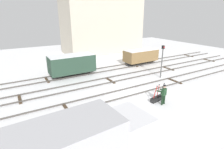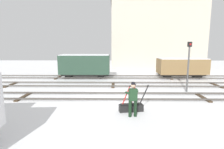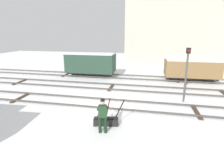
{
  "view_description": "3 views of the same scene",
  "coord_description": "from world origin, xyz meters",
  "px_view_note": "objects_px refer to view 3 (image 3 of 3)",
  "views": [
    {
      "loc": [
        -8.89,
        -11.98,
        6.82
      ],
      "look_at": [
        -0.13,
        2.99,
        0.91
      ],
      "focal_mm": 28.48,
      "sensor_mm": 36.0,
      "label": 1
    },
    {
      "loc": [
        0.12,
        -11.29,
        3.35
      ],
      "look_at": [
        -0.06,
        1.31,
        1.33
      ],
      "focal_mm": 28.69,
      "sensor_mm": 36.0,
      "label": 2
    },
    {
      "loc": [
        2.83,
        -10.15,
        4.54
      ],
      "look_at": [
        0.39,
        2.06,
        1.55
      ],
      "focal_mm": 27.73,
      "sensor_mm": 36.0,
      "label": 3
    }
  ],
  "objects_px": {
    "signal_post": "(187,69)",
    "freight_car_far_end": "(91,63)",
    "switch_lever_frame": "(106,120)",
    "freight_car_near_switch": "(191,69)",
    "rail_worker": "(103,114)"
  },
  "relations": [
    {
      "from": "signal_post",
      "to": "freight_car_far_end",
      "type": "distance_m",
      "value": 10.15
    },
    {
      "from": "freight_car_far_end",
      "to": "switch_lever_frame",
      "type": "bearing_deg",
      "value": -68.16
    },
    {
      "from": "freight_car_near_switch",
      "to": "freight_car_far_end",
      "type": "bearing_deg",
      "value": 179.14
    },
    {
      "from": "switch_lever_frame",
      "to": "rail_worker",
      "type": "bearing_deg",
      "value": -100.04
    },
    {
      "from": "signal_post",
      "to": "freight_car_near_switch",
      "type": "height_order",
      "value": "signal_post"
    },
    {
      "from": "rail_worker",
      "to": "freight_car_near_switch",
      "type": "relative_size",
      "value": 0.35
    },
    {
      "from": "rail_worker",
      "to": "freight_car_near_switch",
      "type": "distance_m",
      "value": 12.03
    },
    {
      "from": "switch_lever_frame",
      "to": "freight_car_near_switch",
      "type": "xyz_separation_m",
      "value": [
        6.12,
        9.68,
        0.98
      ]
    },
    {
      "from": "rail_worker",
      "to": "freight_car_far_end",
      "type": "xyz_separation_m",
      "value": [
        -3.94,
        10.35,
        0.46
      ]
    },
    {
      "from": "switch_lever_frame",
      "to": "signal_post",
      "type": "height_order",
      "value": "signal_post"
    },
    {
      "from": "rail_worker",
      "to": "signal_post",
      "type": "xyz_separation_m",
      "value": [
        4.46,
        4.7,
        1.29
      ]
    },
    {
      "from": "signal_post",
      "to": "freight_car_near_switch",
      "type": "xyz_separation_m",
      "value": [
        1.67,
        5.64,
        -1.02
      ]
    },
    {
      "from": "signal_post",
      "to": "switch_lever_frame",
      "type": "bearing_deg",
      "value": -137.83
    },
    {
      "from": "switch_lever_frame",
      "to": "signal_post",
      "type": "distance_m",
      "value": 6.33
    },
    {
      "from": "rail_worker",
      "to": "signal_post",
      "type": "relative_size",
      "value": 0.47
    }
  ]
}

